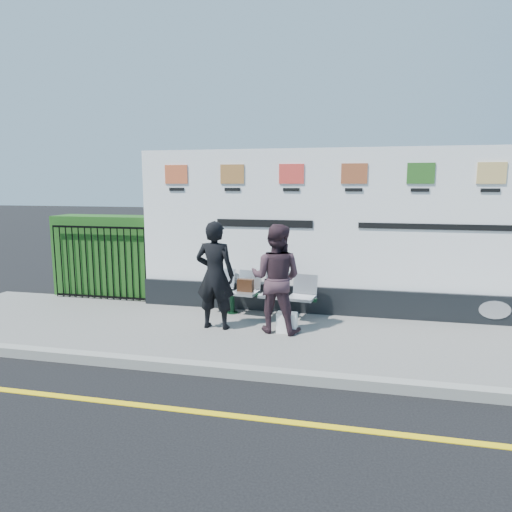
{
  "coord_description": "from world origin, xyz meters",
  "views": [
    {
      "loc": [
        0.58,
        -4.45,
        2.51
      ],
      "look_at": [
        -1.12,
        3.2,
        1.25
      ],
      "focal_mm": 32.0,
      "sensor_mm": 36.0,
      "label": 1
    }
  ],
  "objects_px": {
    "bench": "(259,304)",
    "woman_right": "(276,278)",
    "billboard": "(352,244)",
    "woman_left": "(215,275)"
  },
  "relations": [
    {
      "from": "billboard",
      "to": "woman_left",
      "type": "relative_size",
      "value": 4.48
    },
    {
      "from": "bench",
      "to": "woman_right",
      "type": "height_order",
      "value": "woman_right"
    },
    {
      "from": "woman_left",
      "to": "woman_right",
      "type": "xyz_separation_m",
      "value": [
        1.0,
        0.06,
        -0.02
      ]
    },
    {
      "from": "bench",
      "to": "woman_right",
      "type": "xyz_separation_m",
      "value": [
        0.44,
        -0.77,
        0.66
      ]
    },
    {
      "from": "woman_left",
      "to": "bench",
      "type": "bearing_deg",
      "value": -122.81
    },
    {
      "from": "billboard",
      "to": "bench",
      "type": "relative_size",
      "value": 3.96
    },
    {
      "from": "bench",
      "to": "woman_left",
      "type": "height_order",
      "value": "woman_left"
    },
    {
      "from": "woman_right",
      "to": "billboard",
      "type": "bearing_deg",
      "value": -126.46
    },
    {
      "from": "woman_right",
      "to": "woman_left",
      "type": "bearing_deg",
      "value": 10.07
    },
    {
      "from": "billboard",
      "to": "bench",
      "type": "distance_m",
      "value": 1.99
    }
  ]
}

